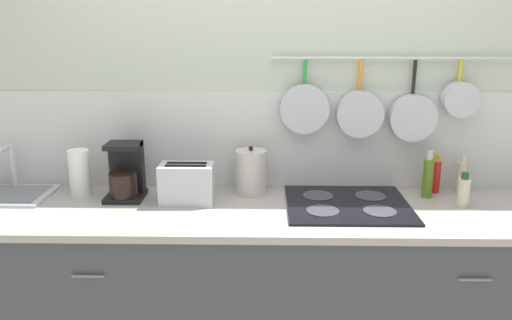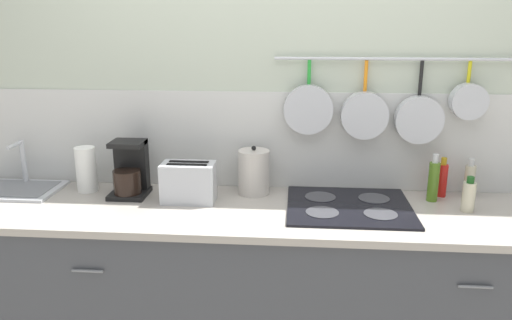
{
  "view_description": "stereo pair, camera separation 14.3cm",
  "coord_description": "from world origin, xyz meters",
  "px_view_note": "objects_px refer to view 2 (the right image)",
  "views": [
    {
      "loc": [
        -0.07,
        -2.24,
        1.78
      ],
      "look_at": [
        -0.11,
        0.0,
        1.15
      ],
      "focal_mm": 35.0,
      "sensor_mm": 36.0,
      "label": 1
    },
    {
      "loc": [
        0.07,
        -2.24,
        1.78
      ],
      "look_at": [
        -0.11,
        0.0,
        1.15
      ],
      "focal_mm": 35.0,
      "sensor_mm": 36.0,
      "label": 2
    }
  ],
  "objects_px": {
    "coffee_maker": "(130,173)",
    "kettle": "(254,172)",
    "paper_towel_roll": "(86,169)",
    "bottle_dish_soap": "(469,180)",
    "bottle_hot_sauce": "(433,180)",
    "bottle_sesame_oil": "(469,196)",
    "bottle_vinegar": "(442,179)",
    "toaster": "(189,182)"
  },
  "relations": [
    {
      "from": "coffee_maker",
      "to": "toaster",
      "type": "relative_size",
      "value": 1.02
    },
    {
      "from": "coffee_maker",
      "to": "bottle_dish_soap",
      "type": "relative_size",
      "value": 1.41
    },
    {
      "from": "bottle_hot_sauce",
      "to": "bottle_vinegar",
      "type": "height_order",
      "value": "bottle_hot_sauce"
    },
    {
      "from": "paper_towel_roll",
      "to": "toaster",
      "type": "bearing_deg",
      "value": -11.47
    },
    {
      "from": "bottle_hot_sauce",
      "to": "bottle_sesame_oil",
      "type": "height_order",
      "value": "bottle_hot_sauce"
    },
    {
      "from": "toaster",
      "to": "bottle_dish_soap",
      "type": "xyz_separation_m",
      "value": [
        1.41,
        0.18,
        -0.01
      ]
    },
    {
      "from": "toaster",
      "to": "bottle_dish_soap",
      "type": "bearing_deg",
      "value": 7.43
    },
    {
      "from": "kettle",
      "to": "bottle_hot_sauce",
      "type": "bearing_deg",
      "value": -2.66
    },
    {
      "from": "kettle",
      "to": "bottle_vinegar",
      "type": "distance_m",
      "value": 0.96
    },
    {
      "from": "paper_towel_roll",
      "to": "bottle_sesame_oil",
      "type": "distance_m",
      "value": 1.92
    },
    {
      "from": "toaster",
      "to": "bottle_vinegar",
      "type": "xyz_separation_m",
      "value": [
        1.28,
        0.18,
        -0.01
      ]
    },
    {
      "from": "paper_towel_roll",
      "to": "bottle_hot_sauce",
      "type": "bearing_deg",
      "value": -0.24
    },
    {
      "from": "bottle_hot_sauce",
      "to": "coffee_maker",
      "type": "bearing_deg",
      "value": -178.93
    },
    {
      "from": "bottle_sesame_oil",
      "to": "toaster",
      "type": "bearing_deg",
      "value": 179.0
    },
    {
      "from": "paper_towel_roll",
      "to": "bottle_dish_soap",
      "type": "xyz_separation_m",
      "value": [
        1.98,
        0.07,
        -0.03
      ]
    },
    {
      "from": "kettle",
      "to": "bottle_sesame_oil",
      "type": "bearing_deg",
      "value": -9.54
    },
    {
      "from": "bottle_hot_sauce",
      "to": "bottle_dish_soap",
      "type": "height_order",
      "value": "bottle_hot_sauce"
    },
    {
      "from": "coffee_maker",
      "to": "kettle",
      "type": "relative_size",
      "value": 1.12
    },
    {
      "from": "bottle_vinegar",
      "to": "paper_towel_roll",
      "type": "bearing_deg",
      "value": -177.91
    },
    {
      "from": "kettle",
      "to": "bottle_sesame_oil",
      "type": "xyz_separation_m",
      "value": [
        1.03,
        -0.17,
        -0.04
      ]
    },
    {
      "from": "bottle_hot_sauce",
      "to": "bottle_dish_soap",
      "type": "xyz_separation_m",
      "value": [
        0.2,
        0.08,
        -0.02
      ]
    },
    {
      "from": "kettle",
      "to": "bottle_hot_sauce",
      "type": "height_order",
      "value": "kettle"
    },
    {
      "from": "bottle_dish_soap",
      "to": "kettle",
      "type": "bearing_deg",
      "value": -178.23
    },
    {
      "from": "paper_towel_roll",
      "to": "bottle_dish_soap",
      "type": "bearing_deg",
      "value": 1.98
    },
    {
      "from": "kettle",
      "to": "bottle_dish_soap",
      "type": "height_order",
      "value": "kettle"
    },
    {
      "from": "bottle_dish_soap",
      "to": "coffee_maker",
      "type": "bearing_deg",
      "value": -176.55
    },
    {
      "from": "paper_towel_roll",
      "to": "toaster",
      "type": "height_order",
      "value": "paper_towel_roll"
    },
    {
      "from": "paper_towel_roll",
      "to": "bottle_sesame_oil",
      "type": "height_order",
      "value": "paper_towel_roll"
    },
    {
      "from": "bottle_sesame_oil",
      "to": "kettle",
      "type": "bearing_deg",
      "value": 170.46
    },
    {
      "from": "bottle_hot_sauce",
      "to": "bottle_sesame_oil",
      "type": "xyz_separation_m",
      "value": [
        0.13,
        -0.13,
        -0.03
      ]
    },
    {
      "from": "bottle_dish_soap",
      "to": "toaster",
      "type": "bearing_deg",
      "value": -172.57
    },
    {
      "from": "coffee_maker",
      "to": "bottle_vinegar",
      "type": "relative_size",
      "value": 1.39
    },
    {
      "from": "bottle_vinegar",
      "to": "bottle_hot_sauce",
      "type": "bearing_deg",
      "value": -130.49
    },
    {
      "from": "coffee_maker",
      "to": "bottle_sesame_oil",
      "type": "height_order",
      "value": "coffee_maker"
    },
    {
      "from": "coffee_maker",
      "to": "bottle_hot_sauce",
      "type": "relative_size",
      "value": 1.18
    },
    {
      "from": "kettle",
      "to": "bottle_vinegar",
      "type": "bearing_deg",
      "value": 1.95
    },
    {
      "from": "bottle_vinegar",
      "to": "kettle",
      "type": "bearing_deg",
      "value": -178.05
    },
    {
      "from": "coffee_maker",
      "to": "kettle",
      "type": "height_order",
      "value": "coffee_maker"
    },
    {
      "from": "toaster",
      "to": "bottle_hot_sauce",
      "type": "distance_m",
      "value": 1.22
    },
    {
      "from": "bottle_vinegar",
      "to": "coffee_maker",
      "type": "bearing_deg",
      "value": -176.3
    },
    {
      "from": "coffee_maker",
      "to": "bottle_dish_soap",
      "type": "distance_m",
      "value": 1.74
    },
    {
      "from": "paper_towel_roll",
      "to": "bottle_hot_sauce",
      "type": "height_order",
      "value": "bottle_hot_sauce"
    }
  ]
}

